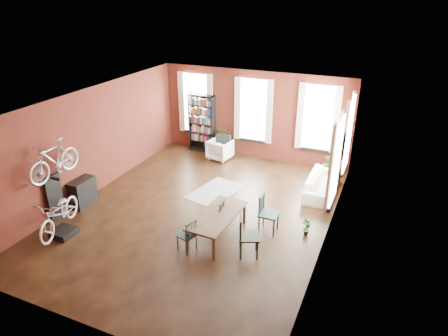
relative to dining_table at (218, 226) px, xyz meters
The scene contains 19 objects.
room 2.44m from the dining_table, 116.45° to the left, with size 9.00×9.04×3.22m.
dining_table is the anchor object (origin of this frame).
dining_chair_a 0.92m from the dining_table, 119.20° to the right, with size 0.39×0.39×0.84m, color #183533.
dining_chair_b 0.36m from the dining_table, 121.86° to the left, with size 0.39×0.39×0.85m, color #1F301C.
dining_chair_c 1.07m from the dining_table, 21.43° to the right, with size 0.47×0.47×1.02m, color black.
dining_chair_d 1.35m from the dining_table, 33.86° to the left, with size 0.48×0.48×1.04m, color #1C3D3E.
bookshelf 6.00m from the dining_table, 120.05° to the left, with size 1.00×0.32×2.20m, color black.
white_armchair 5.06m from the dining_table, 113.33° to the left, with size 0.78×0.73×0.80m, color silver.
cream_sofa 3.97m from the dining_table, 60.21° to the left, with size 2.08×0.61×0.81m, color beige.
striped_rug 2.45m from the dining_table, 116.12° to the left, with size 1.11×1.78×0.01m, color black.
bike_trainer 3.96m from the dining_table, 157.42° to the right, with size 0.55×0.55×0.16m, color black.
bike_wall_rack 4.49m from the dining_table, 167.72° to the right, with size 0.16×0.60×1.30m, color black.
console_table 4.26m from the dining_table, behind, with size 0.40×0.80×0.80m, color black.
plant_stand 5.55m from the dining_table, 111.99° to the left, with size 0.26×0.26×0.52m, color black.
plant_by_sofa 5.40m from the dining_table, 70.04° to the left, with size 0.37×0.67×0.30m, color #315923.
plant_small 2.28m from the dining_table, 25.39° to the left, with size 0.25×0.47×0.17m, color #275522.
bicycle_floor 4.04m from the dining_table, 157.61° to the right, with size 0.64×0.96×1.82m, color beige.
bicycle_hung 4.61m from the dining_table, 167.00° to the right, with size 0.47×1.00×1.66m, color #A5A8AD.
plant_on_stand 5.57m from the dining_table, 111.99° to the left, with size 0.48×0.54×0.42m, color #375E25.
Camera 1 is at (4.54, -8.61, 5.82)m, focal length 32.00 mm.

